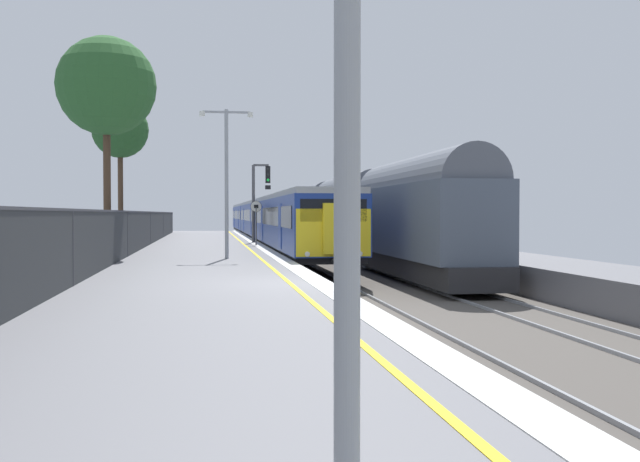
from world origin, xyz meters
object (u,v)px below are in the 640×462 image
(background_tree_left, at_px, (122,132))
(speed_limit_sign, at_px, (256,217))
(freight_train_adjacent_track, at_px, (350,214))
(signal_gantry, at_px, (258,193))
(background_tree_centre, at_px, (105,88))
(commuter_train_at_platform, at_px, (265,219))
(platform_lamp_mid, at_px, (227,171))

(background_tree_left, bearing_deg, speed_limit_sign, -27.74)
(freight_train_adjacent_track, relative_size, background_tree_left, 5.29)
(signal_gantry, distance_m, speed_limit_sign, 4.12)
(freight_train_adjacent_track, xyz_separation_m, signal_gantry, (-5.46, 0.10, 1.19))
(freight_train_adjacent_track, bearing_deg, speed_limit_sign, -147.22)
(speed_limit_sign, relative_size, background_tree_centre, 0.27)
(freight_train_adjacent_track, xyz_separation_m, background_tree_centre, (-12.43, -12.83, 4.96))
(freight_train_adjacent_track, height_order, signal_gantry, signal_gantry)
(commuter_train_at_platform, height_order, speed_limit_sign, commuter_train_at_platform)
(platform_lamp_mid, bearing_deg, background_tree_left, 110.03)
(speed_limit_sign, xyz_separation_m, background_tree_left, (-7.39, 3.89, 4.83))
(signal_gantry, distance_m, background_tree_left, 8.52)
(freight_train_adjacent_track, bearing_deg, platform_lamp_mid, -117.12)
(background_tree_left, bearing_deg, platform_lamp_mid, -69.97)
(speed_limit_sign, relative_size, platform_lamp_mid, 0.42)
(commuter_train_at_platform, xyz_separation_m, signal_gantry, (-1.46, -13.76, 1.62))
(speed_limit_sign, distance_m, background_tree_centre, 12.32)
(commuter_train_at_platform, xyz_separation_m, platform_lamp_mid, (-3.71, -28.92, 2.05))
(freight_train_adjacent_track, relative_size, signal_gantry, 9.30)
(speed_limit_sign, bearing_deg, commuter_train_at_platform, 84.02)
(freight_train_adjacent_track, bearing_deg, signal_gantry, 178.98)
(commuter_train_at_platform, xyz_separation_m, background_tree_centre, (-8.42, -26.69, 5.39))
(commuter_train_at_platform, bearing_deg, speed_limit_sign, -95.98)
(freight_train_adjacent_track, distance_m, platform_lamp_mid, 16.99)
(commuter_train_at_platform, height_order, background_tree_centre, background_tree_centre)
(background_tree_left, bearing_deg, signal_gantry, -0.18)
(freight_train_adjacent_track, relative_size, platform_lamp_mid, 7.63)
(speed_limit_sign, bearing_deg, freight_train_adjacent_track, 32.78)
(speed_limit_sign, bearing_deg, platform_lamp_mid, -99.36)
(commuter_train_at_platform, relative_size, speed_limit_sign, 26.44)
(freight_train_adjacent_track, relative_size, speed_limit_sign, 18.01)
(commuter_train_at_platform, relative_size, platform_lamp_mid, 11.20)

